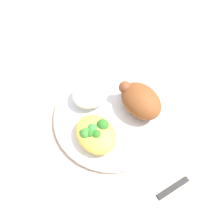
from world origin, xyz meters
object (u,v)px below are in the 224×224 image
object	(u,v)px
mac_cheese_with_broccoli	(95,133)
plate	(112,115)
rice_pile	(90,94)
napkin	(90,54)
roasted_chicken	(140,100)
fork	(159,181)
knife	(158,198)

from	to	relation	value
mac_cheese_with_broccoli	plate	bearing A→B (deg)	-68.20
rice_pile	napkin	bearing A→B (deg)	-32.85
roasted_chicken	mac_cheese_with_broccoli	xyz separation A→B (m)	(-0.00, 0.13, -0.01)
rice_pile	roasted_chicken	bearing A→B (deg)	-138.75
fork	roasted_chicken	bearing A→B (deg)	-26.30
plate	napkin	bearing A→B (deg)	-19.43
mac_cheese_with_broccoli	knife	xyz separation A→B (m)	(-0.19, -0.03, -0.03)
mac_cheese_with_broccoli	napkin	xyz separation A→B (m)	(0.24, -0.14, -0.03)
plate	knife	distance (m)	0.22
roasted_chicken	napkin	xyz separation A→B (m)	(0.23, -0.01, -0.04)
fork	napkin	size ratio (longest dim) A/B	1.24
rice_pile	knife	world-z (taller)	rice_pile
plate	rice_pile	bearing A→B (deg)	12.95
rice_pile	mac_cheese_with_broccoli	world-z (taller)	mac_cheese_with_broccoli
rice_pile	knife	size ratio (longest dim) A/B	0.48
plate	rice_pile	size ratio (longest dim) A/B	3.14
rice_pile	mac_cheese_with_broccoli	size ratio (longest dim) A/B	0.86
fork	napkin	xyz separation A→B (m)	(0.40, -0.09, -0.00)
knife	napkin	distance (m)	0.44
mac_cheese_with_broccoli	napkin	distance (m)	0.28
knife	plate	bearing A→B (deg)	-10.30
mac_cheese_with_broccoli	napkin	world-z (taller)	mac_cheese_with_broccoli
napkin	mac_cheese_with_broccoli	bearing A→B (deg)	149.19
roasted_chicken	plate	bearing A→B (deg)	70.18
knife	napkin	bearing A→B (deg)	-14.92
roasted_chicken	knife	world-z (taller)	roasted_chicken
mac_cheese_with_broccoli	knife	bearing A→B (deg)	-171.39
roasted_chicken	fork	bearing A→B (deg)	153.70
plate	knife	bearing A→B (deg)	169.70
roasted_chicken	mac_cheese_with_broccoli	bearing A→B (deg)	91.25
rice_pile	plate	bearing A→B (deg)	-167.05
plate	mac_cheese_with_broccoli	size ratio (longest dim) A/B	2.71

